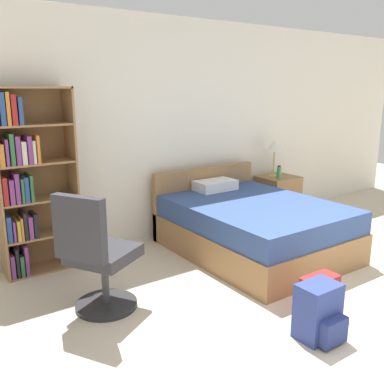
{
  "coord_description": "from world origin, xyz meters",
  "views": [
    {
      "loc": [
        -2.66,
        -1.19,
        1.79
      ],
      "look_at": [
        -0.46,
        1.98,
        0.85
      ],
      "focal_mm": 40.0,
      "sensor_mm": 36.0,
      "label": 1
    }
  ],
  "objects_px": {
    "table_lamp": "(275,147)",
    "backpack_blue": "(319,313)",
    "office_chair": "(97,258)",
    "backpack_red": "(320,298)",
    "bookshelf": "(27,182)",
    "water_bottle": "(279,172)",
    "nightstand": "(277,197)",
    "bed": "(251,225)"
  },
  "relations": [
    {
      "from": "table_lamp",
      "to": "bookshelf",
      "type": "bearing_deg",
      "value": 179.41
    },
    {
      "from": "office_chair",
      "to": "bookshelf",
      "type": "bearing_deg",
      "value": 100.7
    },
    {
      "from": "bookshelf",
      "to": "bed",
      "type": "relative_size",
      "value": 0.94
    },
    {
      "from": "water_bottle",
      "to": "backpack_red",
      "type": "xyz_separation_m",
      "value": [
        -1.59,
        -2.02,
        -0.52
      ]
    },
    {
      "from": "bookshelf",
      "to": "table_lamp",
      "type": "relative_size",
      "value": 3.6
    },
    {
      "from": "bookshelf",
      "to": "bed",
      "type": "height_order",
      "value": "bookshelf"
    },
    {
      "from": "nightstand",
      "to": "backpack_blue",
      "type": "bearing_deg",
      "value": -130.0
    },
    {
      "from": "bookshelf",
      "to": "office_chair",
      "type": "distance_m",
      "value": 1.24
    },
    {
      "from": "nightstand",
      "to": "water_bottle",
      "type": "relative_size",
      "value": 3.26
    },
    {
      "from": "bookshelf",
      "to": "table_lamp",
      "type": "xyz_separation_m",
      "value": [
        3.28,
        -0.03,
        0.08
      ]
    },
    {
      "from": "backpack_red",
      "to": "water_bottle",
      "type": "bearing_deg",
      "value": 51.71
    },
    {
      "from": "backpack_red",
      "to": "nightstand",
      "type": "bearing_deg",
      "value": 51.39
    },
    {
      "from": "bed",
      "to": "backpack_red",
      "type": "bearing_deg",
      "value": -110.66
    },
    {
      "from": "table_lamp",
      "to": "bed",
      "type": "bearing_deg",
      "value": -145.18
    },
    {
      "from": "bookshelf",
      "to": "water_bottle",
      "type": "bearing_deg",
      "value": -3.43
    },
    {
      "from": "bed",
      "to": "nightstand",
      "type": "bearing_deg",
      "value": 32.08
    },
    {
      "from": "table_lamp",
      "to": "office_chair",
      "type": "bearing_deg",
      "value": -160.24
    },
    {
      "from": "bookshelf",
      "to": "table_lamp",
      "type": "bearing_deg",
      "value": -0.59
    },
    {
      "from": "office_chair",
      "to": "water_bottle",
      "type": "relative_size",
      "value": 5.61
    },
    {
      "from": "table_lamp",
      "to": "backpack_blue",
      "type": "distance_m",
      "value": 3.14
    },
    {
      "from": "bed",
      "to": "water_bottle",
      "type": "height_order",
      "value": "bed"
    },
    {
      "from": "bookshelf",
      "to": "office_chair",
      "type": "height_order",
      "value": "bookshelf"
    },
    {
      "from": "bookshelf",
      "to": "nightstand",
      "type": "relative_size",
      "value": 3.03
    },
    {
      "from": "water_bottle",
      "to": "backpack_blue",
      "type": "relative_size",
      "value": 0.44
    },
    {
      "from": "table_lamp",
      "to": "backpack_blue",
      "type": "relative_size",
      "value": 1.2
    },
    {
      "from": "nightstand",
      "to": "water_bottle",
      "type": "height_order",
      "value": "water_bottle"
    },
    {
      "from": "office_chair",
      "to": "backpack_red",
      "type": "height_order",
      "value": "office_chair"
    },
    {
      "from": "water_bottle",
      "to": "backpack_red",
      "type": "height_order",
      "value": "water_bottle"
    },
    {
      "from": "bed",
      "to": "nightstand",
      "type": "xyz_separation_m",
      "value": [
        1.18,
        0.74,
        0.0
      ]
    },
    {
      "from": "water_bottle",
      "to": "bookshelf",
      "type": "bearing_deg",
      "value": 176.57
    },
    {
      "from": "office_chair",
      "to": "nightstand",
      "type": "bearing_deg",
      "value": 18.72
    },
    {
      "from": "bed",
      "to": "office_chair",
      "type": "relative_size",
      "value": 1.88
    },
    {
      "from": "office_chair",
      "to": "backpack_red",
      "type": "bearing_deg",
      "value": -37.19
    },
    {
      "from": "bookshelf",
      "to": "backpack_blue",
      "type": "relative_size",
      "value": 4.31
    },
    {
      "from": "bed",
      "to": "table_lamp",
      "type": "bearing_deg",
      "value": 34.82
    },
    {
      "from": "bed",
      "to": "water_bottle",
      "type": "bearing_deg",
      "value": 30.28
    },
    {
      "from": "backpack_blue",
      "to": "nightstand",
      "type": "bearing_deg",
      "value": 50.0
    },
    {
      "from": "office_chair",
      "to": "nightstand",
      "type": "height_order",
      "value": "office_chair"
    },
    {
      "from": "bookshelf",
      "to": "office_chair",
      "type": "relative_size",
      "value": 1.76
    },
    {
      "from": "bookshelf",
      "to": "nightstand",
      "type": "height_order",
      "value": "bookshelf"
    },
    {
      "from": "backpack_blue",
      "to": "bookshelf",
      "type": "bearing_deg",
      "value": 120.0
    },
    {
      "from": "table_lamp",
      "to": "backpack_blue",
      "type": "bearing_deg",
      "value": -128.71
    }
  ]
}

